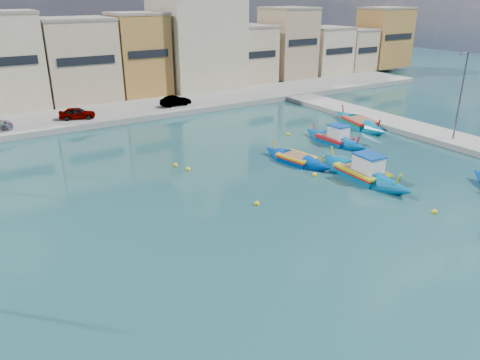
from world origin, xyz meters
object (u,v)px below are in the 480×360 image
object	(u,v)px
luzzu_blue_cabin	(335,140)
luzzu_cyan_mid	(359,124)
church_block	(196,26)
luzzu_turquoise_cabin	(362,173)
quay_street_lamp	(460,96)
luzzu_green	(296,160)

from	to	relation	value
luzzu_blue_cabin	luzzu_cyan_mid	size ratio (longest dim) A/B	0.83
church_block	luzzu_turquoise_cabin	size ratio (longest dim) A/B	2.01
quay_street_lamp	luzzu_green	xyz separation A→B (m)	(-14.69, 3.64, -4.10)
luzzu_turquoise_cabin	luzzu_blue_cabin	size ratio (longest dim) A/B	1.24
church_block	luzzu_blue_cabin	world-z (taller)	church_block
luzzu_turquoise_cabin	luzzu_cyan_mid	xyz separation A→B (m)	(10.17, 10.19, -0.09)
church_block	luzzu_turquoise_cabin	distance (m)	36.82
luzzu_green	luzzu_blue_cabin	bearing A→B (deg)	19.67
church_block	luzzu_turquoise_cabin	bearing A→B (deg)	-98.55
quay_street_lamp	luzzu_green	size ratio (longest dim) A/B	1.12
church_block	luzzu_blue_cabin	distance (m)	29.34
luzzu_turquoise_cabin	luzzu_green	distance (m)	5.51
quay_street_lamp	luzzu_blue_cabin	world-z (taller)	quay_street_lamp
luzzu_blue_cabin	luzzu_green	size ratio (longest dim) A/B	1.06
church_block	luzzu_cyan_mid	size ratio (longest dim) A/B	2.07
luzzu_turquoise_cabin	luzzu_cyan_mid	size ratio (longest dim) A/B	1.03
quay_street_lamp	luzzu_cyan_mid	size ratio (longest dim) A/B	0.87
luzzu_blue_cabin	luzzu_cyan_mid	xyz separation A→B (m)	(5.97, 2.83, -0.05)
quay_street_lamp	luzzu_green	world-z (taller)	quay_street_lamp
luzzu_blue_cabin	luzzu_green	distance (m)	6.48
church_block	luzzu_turquoise_cabin	world-z (taller)	church_block
church_block	quay_street_lamp	bearing A→B (deg)	-77.65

